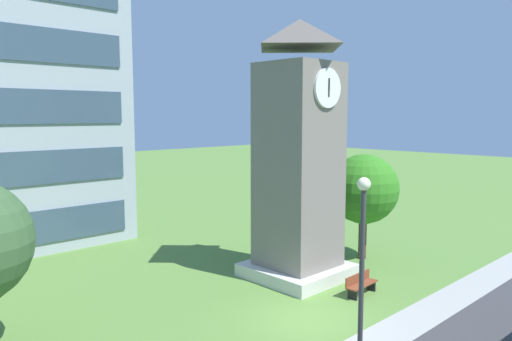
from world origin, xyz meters
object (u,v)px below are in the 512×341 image
street_lamp (362,261)px  tree_streetside (364,189)px  clock_tower (299,164)px  park_bench (361,284)px

street_lamp → tree_streetside: size_ratio=1.07×
clock_tower → street_lamp: clock_tower is taller
park_bench → tree_streetside: (4.50, 2.98, 3.24)m
street_lamp → tree_streetside: street_lamp is taller
park_bench → tree_streetside: tree_streetside is taller
tree_streetside → clock_tower: bearing=174.8°
clock_tower → park_bench: size_ratio=6.49×
clock_tower → street_lamp: size_ratio=1.99×
clock_tower → tree_streetside: size_ratio=2.13×
street_lamp → tree_streetside: bearing=33.8°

